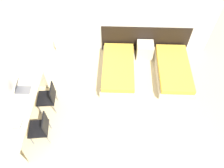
% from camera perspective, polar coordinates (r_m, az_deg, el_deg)
% --- Properties ---
extents(wall_back, '(5.81, 0.05, 2.70)m').
position_cam_1_polar(wall_back, '(6.42, 0.61, 17.89)').
color(wall_back, silver).
rests_on(wall_back, ground_plane).
extents(wall_left, '(0.05, 5.08, 2.70)m').
position_cam_1_polar(wall_left, '(5.51, -26.29, 3.97)').
color(wall_left, silver).
rests_on(wall_left, ground_plane).
extents(headboard_panel, '(2.70, 0.03, 0.93)m').
position_cam_1_polar(headboard_panel, '(6.99, 8.64, 11.44)').
color(headboard_panel, black).
rests_on(headboard_panel, ground_plane).
extents(bed_near_window, '(0.98, 1.87, 0.34)m').
position_cam_1_polar(bed_near_window, '(6.47, 1.65, 4.02)').
color(bed_near_window, beige).
rests_on(bed_near_window, ground_plane).
extents(bed_near_door, '(0.98, 1.87, 0.34)m').
position_cam_1_polar(bed_near_door, '(6.68, 15.70, 3.51)').
color(bed_near_door, beige).
rests_on(bed_near_door, ground_plane).
extents(nightstand, '(0.50, 0.43, 0.51)m').
position_cam_1_polar(nightstand, '(6.96, 8.54, 8.77)').
color(nightstand, beige).
rests_on(nightstand, ground_plane).
extents(radiator, '(0.99, 0.12, 0.47)m').
position_cam_1_polar(radiator, '(7.19, -10.64, 9.98)').
color(radiator, silver).
rests_on(radiator, ground_plane).
extents(desk, '(0.60, 2.22, 0.74)m').
position_cam_1_polar(desk, '(5.61, -22.42, -6.01)').
color(desk, beige).
rests_on(desk, ground_plane).
extents(chair_near_laptop, '(0.47, 0.47, 0.88)m').
position_cam_1_polar(chair_near_laptop, '(5.72, -16.29, -3.22)').
color(chair_near_laptop, black).
rests_on(chair_near_laptop, ground_plane).
extents(chair_near_notebook, '(0.49, 0.49, 0.88)m').
position_cam_1_polar(chair_near_notebook, '(5.34, -18.11, -10.69)').
color(chair_near_notebook, black).
rests_on(chair_near_notebook, ground_plane).
extents(laptop, '(0.36, 0.24, 0.34)m').
position_cam_1_polar(laptop, '(5.68, -22.69, -1.09)').
color(laptop, slate).
rests_on(laptop, desk).
extents(open_notebook, '(0.28, 0.21, 0.02)m').
position_cam_1_polar(open_notebook, '(5.27, -23.98, -9.57)').
color(open_notebook, black).
rests_on(open_notebook, desk).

